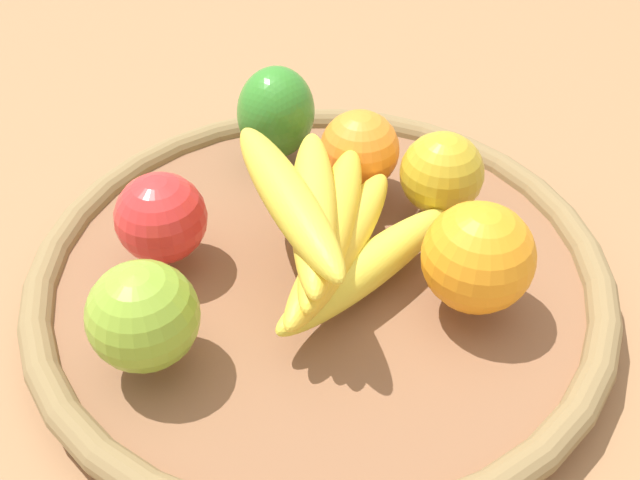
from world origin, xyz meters
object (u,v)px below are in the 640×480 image
apple_2 (442,173)px  orange_0 (478,257)px  orange_1 (359,150)px  banana_bunch (328,228)px  apple_0 (145,318)px  bell_pepper (276,113)px  apple_1 (161,218)px

apple_2 → orange_0: 0.11m
apple_2 → orange_1: size_ratio=1.01×
orange_1 → orange_0: size_ratio=0.84×
banana_bunch → orange_1: bearing=127.2°
apple_2 → apple_0: apple_0 is taller
apple_2 → orange_0: orange_0 is taller
orange_1 → orange_0: (0.16, -0.03, 0.01)m
bell_pepper → orange_1: bearing=-93.0°
banana_bunch → apple_2: size_ratio=2.72×
banana_bunch → apple_2: bearing=91.7°
apple_1 → orange_1: bearing=81.2°
apple_1 → orange_0: orange_0 is taller
orange_1 → apple_0: bearing=-76.5°
orange_0 → bell_pepper: (-0.25, 0.00, 0.00)m
bell_pepper → apple_0: bell_pepper is taller
apple_2 → orange_0: bearing=-33.1°
banana_bunch → orange_1: (-0.07, 0.10, -0.01)m
orange_0 → bell_pepper: bell_pepper is taller
banana_bunch → orange_0: bearing=36.8°
banana_bunch → orange_0: banana_bunch is taller
apple_2 → apple_1: (-0.10, -0.21, 0.00)m
apple_1 → orange_0: (0.19, 0.15, 0.01)m
orange_1 → bell_pepper: bearing=-161.9°
bell_pepper → orange_0: bearing=-111.9°
apple_1 → apple_0: apple_0 is taller
apple_0 → apple_2: bearing=87.7°
orange_1 → orange_0: orange_0 is taller
apple_1 → apple_2: bearing=65.1°
apple_1 → banana_bunch: bearing=39.7°
apple_2 → apple_1: bearing=-114.9°
apple_2 → orange_0: size_ratio=0.85×
apple_2 → bell_pepper: bell_pepper is taller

